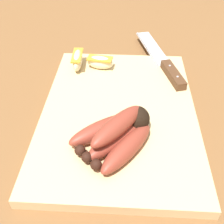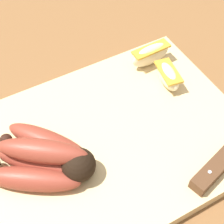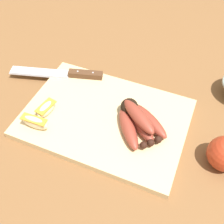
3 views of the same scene
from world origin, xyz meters
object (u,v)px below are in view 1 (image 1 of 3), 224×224
(banana_bunch, at_px, (118,133))
(apple_wedge_near, at_px, (78,60))
(apple_wedge_middle, at_px, (100,62))
(chefs_knife, at_px, (165,64))

(banana_bunch, xyz_separation_m, apple_wedge_near, (-0.23, -0.10, -0.00))
(banana_bunch, bearing_deg, apple_wedge_middle, -167.66)
(chefs_knife, xyz_separation_m, apple_wedge_near, (0.02, -0.20, 0.01))
(apple_wedge_near, bearing_deg, banana_bunch, 23.82)
(banana_bunch, distance_m, apple_wedge_near, 0.25)
(chefs_knife, relative_size, apple_wedge_middle, 4.28)
(apple_wedge_near, distance_m, apple_wedge_middle, 0.05)
(banana_bunch, relative_size, apple_wedge_near, 2.13)
(chefs_knife, xyz_separation_m, apple_wedge_middle, (0.02, -0.15, 0.01))
(banana_bunch, height_order, apple_wedge_middle, banana_bunch)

